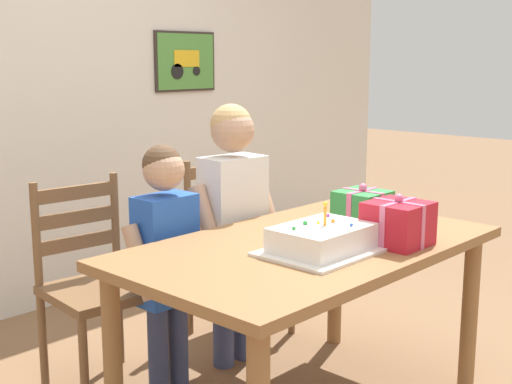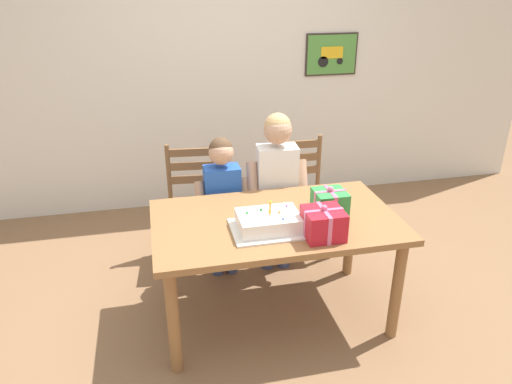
# 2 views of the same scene
# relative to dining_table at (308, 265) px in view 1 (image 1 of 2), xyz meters

# --- Properties ---
(back_wall) EXTENTS (6.40, 0.11, 2.60)m
(back_wall) POSITION_rel_dining_table_xyz_m (0.00, 1.93, 0.67)
(back_wall) COLOR silver
(back_wall) RESTS_ON ground
(dining_table) EXTENTS (1.51, 0.88, 0.73)m
(dining_table) POSITION_rel_dining_table_xyz_m (0.00, 0.00, 0.00)
(dining_table) COLOR olive
(dining_table) RESTS_ON ground
(birthday_cake) EXTENTS (0.44, 0.34, 0.19)m
(birthday_cake) POSITION_rel_dining_table_xyz_m (-0.08, -0.13, 0.14)
(birthday_cake) COLOR white
(birthday_cake) RESTS_ON dining_table
(gift_box_red_large) EXTENTS (0.20, 0.20, 0.19)m
(gift_box_red_large) POSITION_rel_dining_table_xyz_m (0.34, -0.02, 0.17)
(gift_box_red_large) COLOR #2D8E42
(gift_box_red_large) RESTS_ON dining_table
(gift_box_beside_cake) EXTENTS (0.23, 0.22, 0.20)m
(gift_box_beside_cake) POSITION_rel_dining_table_xyz_m (0.21, -0.27, 0.18)
(gift_box_beside_cake) COLOR red
(gift_box_beside_cake) RESTS_ON dining_table
(chair_left) EXTENTS (0.46, 0.46, 0.92)m
(chair_left) POSITION_rel_dining_table_xyz_m (-0.42, 0.83, -0.17)
(chair_left) COLOR brown
(chair_left) RESTS_ON ground
(chair_right) EXTENTS (0.43, 0.43, 0.92)m
(chair_right) POSITION_rel_dining_table_xyz_m (0.43, 0.83, -0.17)
(chair_right) COLOR brown
(chair_right) RESTS_ON ground
(child_older) EXTENTS (0.46, 0.27, 1.23)m
(child_older) POSITION_rel_dining_table_xyz_m (0.16, 0.57, 0.11)
(child_older) COLOR #38426B
(child_older) RESTS_ON ground
(child_younger) EXTENTS (0.39, 0.22, 1.08)m
(child_younger) POSITION_rel_dining_table_xyz_m (-0.24, 0.57, 0.02)
(child_younger) COLOR #38426B
(child_younger) RESTS_ON ground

